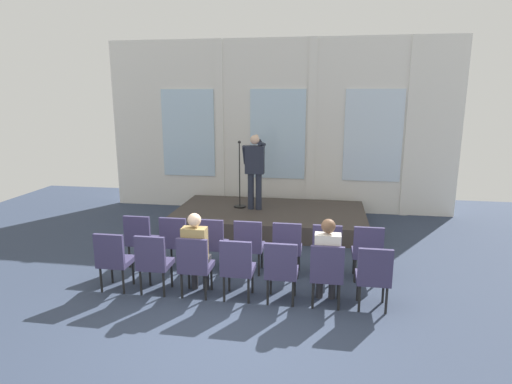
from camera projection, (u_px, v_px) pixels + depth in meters
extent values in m
plane|color=#2D384C|center=(226.00, 327.00, 5.59)|extent=(15.47, 15.47, 0.00)
cube|color=silver|center=(278.00, 127.00, 10.84)|extent=(8.77, 0.10, 4.30)
cube|color=silver|center=(188.00, 133.00, 11.19)|extent=(1.39, 0.04, 2.23)
cube|color=silver|center=(220.00, 126.00, 11.02)|extent=(0.20, 0.08, 4.30)
cube|color=silver|center=(278.00, 134.00, 10.82)|extent=(1.39, 0.04, 2.23)
cube|color=silver|center=(312.00, 128.00, 10.66)|extent=(0.20, 0.08, 4.30)
cube|color=silver|center=(373.00, 136.00, 10.46)|extent=(1.39, 0.04, 2.23)
cube|color=silver|center=(410.00, 129.00, 10.29)|extent=(0.20, 0.08, 4.30)
cube|color=#3F3833|center=(270.00, 218.00, 9.82)|extent=(4.27, 2.41, 0.37)
cylinder|color=#232838|center=(251.00, 191.00, 9.81)|extent=(0.14, 0.14, 0.83)
cylinder|color=#232838|center=(259.00, 192.00, 9.78)|extent=(0.14, 0.14, 0.83)
cube|color=#232838|center=(255.00, 160.00, 9.63)|extent=(0.42, 0.22, 0.63)
cube|color=#B28C19|center=(256.00, 156.00, 9.73)|extent=(0.06, 0.01, 0.38)
sphere|color=beige|center=(255.00, 140.00, 9.54)|extent=(0.21, 0.21, 0.21)
cylinder|color=#232838|center=(245.00, 155.00, 9.73)|extent=(0.09, 0.28, 0.45)
cylinder|color=#232838|center=(262.00, 144.00, 9.66)|extent=(0.15, 0.36, 0.15)
cylinder|color=#232838|center=(260.00, 142.00, 9.79)|extent=(0.11, 0.34, 0.15)
sphere|color=beige|center=(256.00, 137.00, 10.04)|extent=(0.10, 0.10, 0.10)
cylinder|color=black|center=(240.00, 206.00, 10.07)|extent=(0.28, 0.28, 0.03)
cylinder|color=black|center=(240.00, 175.00, 9.90)|extent=(0.02, 0.02, 1.45)
sphere|color=#262626|center=(239.00, 142.00, 9.73)|extent=(0.07, 0.07, 0.07)
cylinder|color=black|center=(157.00, 251.00, 7.73)|extent=(0.04, 0.04, 0.40)
cylinder|color=black|center=(138.00, 250.00, 7.79)|extent=(0.04, 0.04, 0.40)
cylinder|color=black|center=(149.00, 258.00, 7.41)|extent=(0.04, 0.04, 0.40)
cylinder|color=black|center=(129.00, 257.00, 7.46)|extent=(0.04, 0.04, 0.40)
cube|color=#383356|center=(142.00, 241.00, 7.55)|extent=(0.46, 0.44, 0.08)
cube|color=#383356|center=(137.00, 229.00, 7.30)|extent=(0.46, 0.06, 0.46)
cylinder|color=black|center=(191.00, 253.00, 7.63)|extent=(0.04, 0.04, 0.40)
cylinder|color=black|center=(171.00, 252.00, 7.69)|extent=(0.04, 0.04, 0.40)
cylinder|color=black|center=(185.00, 260.00, 7.31)|extent=(0.04, 0.04, 0.40)
cylinder|color=black|center=(164.00, 259.00, 7.36)|extent=(0.04, 0.04, 0.40)
cube|color=#383356|center=(177.00, 243.00, 7.45)|extent=(0.46, 0.44, 0.08)
cube|color=#383356|center=(173.00, 231.00, 7.20)|extent=(0.46, 0.06, 0.46)
cylinder|color=black|center=(226.00, 255.00, 7.54)|extent=(0.04, 0.04, 0.40)
cylinder|color=black|center=(206.00, 254.00, 7.59)|extent=(0.04, 0.04, 0.40)
cylinder|color=black|center=(221.00, 262.00, 7.21)|extent=(0.04, 0.04, 0.40)
cylinder|color=black|center=(201.00, 261.00, 7.26)|extent=(0.04, 0.04, 0.40)
cube|color=#383356|center=(213.00, 245.00, 7.35)|extent=(0.46, 0.44, 0.08)
cube|color=#383356|center=(210.00, 233.00, 7.10)|extent=(0.46, 0.06, 0.46)
cylinder|color=black|center=(262.00, 257.00, 7.44)|extent=(0.04, 0.04, 0.40)
cylinder|color=black|center=(241.00, 256.00, 7.49)|extent=(0.04, 0.04, 0.40)
cylinder|color=black|center=(259.00, 265.00, 7.11)|extent=(0.04, 0.04, 0.40)
cylinder|color=black|center=(238.00, 263.00, 7.16)|extent=(0.04, 0.04, 0.40)
cube|color=#383356|center=(250.00, 247.00, 7.25)|extent=(0.46, 0.44, 0.08)
cube|color=#383356|center=(248.00, 235.00, 7.00)|extent=(0.46, 0.06, 0.46)
cylinder|color=black|center=(299.00, 259.00, 7.34)|extent=(0.04, 0.04, 0.40)
cylinder|color=black|center=(278.00, 258.00, 7.39)|extent=(0.04, 0.04, 0.40)
cylinder|color=black|center=(297.00, 267.00, 7.01)|extent=(0.04, 0.04, 0.40)
cylinder|color=black|center=(276.00, 266.00, 7.07)|extent=(0.04, 0.04, 0.40)
cube|color=#383356|center=(288.00, 249.00, 7.15)|extent=(0.46, 0.44, 0.08)
cube|color=#383356|center=(287.00, 237.00, 6.90)|extent=(0.46, 0.06, 0.46)
cylinder|color=black|center=(337.00, 262.00, 7.24)|extent=(0.04, 0.04, 0.40)
cylinder|color=black|center=(315.00, 260.00, 7.29)|extent=(0.04, 0.04, 0.40)
cylinder|color=black|center=(337.00, 269.00, 6.91)|extent=(0.04, 0.04, 0.40)
cylinder|color=black|center=(315.00, 268.00, 6.97)|extent=(0.04, 0.04, 0.40)
cube|color=#383356|center=(327.00, 251.00, 7.05)|extent=(0.46, 0.44, 0.08)
cube|color=#383356|center=(327.00, 239.00, 6.81)|extent=(0.46, 0.06, 0.46)
cylinder|color=black|center=(376.00, 264.00, 7.14)|extent=(0.04, 0.04, 0.40)
cylinder|color=black|center=(354.00, 263.00, 7.19)|extent=(0.04, 0.04, 0.40)
cylinder|color=black|center=(378.00, 272.00, 6.81)|extent=(0.04, 0.04, 0.40)
cylinder|color=black|center=(355.00, 271.00, 6.87)|extent=(0.04, 0.04, 0.40)
cube|color=#383356|center=(366.00, 253.00, 6.95)|extent=(0.46, 0.44, 0.08)
cube|color=#383356|center=(369.00, 241.00, 6.71)|extent=(0.46, 0.06, 0.46)
cylinder|color=black|center=(133.00, 272.00, 6.80)|extent=(0.04, 0.04, 0.40)
cylinder|color=black|center=(112.00, 271.00, 6.85)|extent=(0.04, 0.04, 0.40)
cylinder|color=black|center=(123.00, 281.00, 6.47)|extent=(0.04, 0.04, 0.40)
cylinder|color=black|center=(101.00, 280.00, 6.53)|extent=(0.04, 0.04, 0.40)
cube|color=#383356|center=(116.00, 262.00, 6.61)|extent=(0.46, 0.44, 0.08)
cube|color=#383356|center=(109.00, 249.00, 6.37)|extent=(0.46, 0.06, 0.46)
cylinder|color=black|center=(172.00, 275.00, 6.70)|extent=(0.04, 0.04, 0.40)
cylinder|color=black|center=(150.00, 274.00, 6.75)|extent=(0.04, 0.04, 0.40)
cylinder|color=black|center=(164.00, 284.00, 6.37)|extent=(0.04, 0.04, 0.40)
cylinder|color=black|center=(141.00, 283.00, 6.43)|extent=(0.04, 0.04, 0.40)
cube|color=#383356|center=(156.00, 264.00, 6.51)|extent=(0.46, 0.44, 0.08)
cube|color=#383356|center=(150.00, 252.00, 6.27)|extent=(0.46, 0.06, 0.46)
cylinder|color=black|center=(211.00, 278.00, 6.60)|extent=(0.04, 0.04, 0.40)
cylinder|color=black|center=(189.00, 276.00, 6.65)|extent=(0.04, 0.04, 0.40)
cylinder|color=black|center=(205.00, 287.00, 6.27)|extent=(0.04, 0.04, 0.40)
cylinder|color=black|center=(182.00, 286.00, 6.33)|extent=(0.04, 0.04, 0.40)
cube|color=#383356|center=(196.00, 267.00, 6.41)|extent=(0.46, 0.44, 0.08)
cube|color=#383356|center=(192.00, 254.00, 6.17)|extent=(0.46, 0.06, 0.46)
cylinder|color=#2D2D33|center=(195.00, 275.00, 6.65)|extent=(0.10, 0.10, 0.44)
cylinder|color=#2D2D33|center=(206.00, 276.00, 6.62)|extent=(0.10, 0.10, 0.44)
cube|color=#2D2D33|center=(197.00, 261.00, 6.45)|extent=(0.34, 0.36, 0.12)
cube|color=#997F4C|center=(195.00, 244.00, 6.28)|extent=(0.36, 0.20, 0.50)
sphere|color=beige|center=(194.00, 220.00, 6.22)|extent=(0.20, 0.20, 0.20)
cylinder|color=black|center=(252.00, 281.00, 6.50)|extent=(0.04, 0.04, 0.40)
cylinder|color=black|center=(229.00, 279.00, 6.56)|extent=(0.04, 0.04, 0.40)
cylinder|color=black|center=(248.00, 290.00, 6.17)|extent=(0.04, 0.04, 0.40)
cylinder|color=black|center=(224.00, 289.00, 6.23)|extent=(0.04, 0.04, 0.40)
cube|color=#383356|center=(238.00, 269.00, 6.31)|extent=(0.46, 0.44, 0.08)
cube|color=#383356|center=(236.00, 257.00, 6.07)|extent=(0.46, 0.06, 0.46)
cylinder|color=black|center=(295.00, 283.00, 6.40)|extent=(0.04, 0.04, 0.40)
cylinder|color=black|center=(271.00, 282.00, 6.46)|extent=(0.04, 0.04, 0.40)
cylinder|color=black|center=(293.00, 294.00, 6.07)|extent=(0.04, 0.04, 0.40)
cylinder|color=black|center=(268.00, 292.00, 6.13)|extent=(0.04, 0.04, 0.40)
cube|color=#383356|center=(282.00, 272.00, 6.21)|extent=(0.46, 0.44, 0.08)
cube|color=#383356|center=(281.00, 260.00, 5.97)|extent=(0.46, 0.06, 0.46)
cylinder|color=black|center=(338.00, 286.00, 6.30)|extent=(0.04, 0.04, 0.40)
cylinder|color=black|center=(314.00, 285.00, 6.36)|extent=(0.04, 0.04, 0.40)
cylinder|color=black|center=(339.00, 297.00, 5.97)|extent=(0.04, 0.04, 0.40)
cylinder|color=black|center=(313.00, 295.00, 6.03)|extent=(0.04, 0.04, 0.40)
cube|color=#383356|center=(326.00, 275.00, 6.11)|extent=(0.46, 0.44, 0.08)
cube|color=#383356|center=(327.00, 262.00, 5.87)|extent=(0.46, 0.06, 0.46)
cylinder|color=#2D2D33|center=(320.00, 284.00, 6.35)|extent=(0.10, 0.10, 0.44)
cylinder|color=#2D2D33|center=(332.00, 284.00, 6.32)|extent=(0.10, 0.10, 0.44)
cube|color=#2D2D33|center=(327.00, 270.00, 6.16)|extent=(0.34, 0.36, 0.12)
cube|color=silver|center=(327.00, 252.00, 5.98)|extent=(0.36, 0.20, 0.51)
sphere|color=brown|center=(328.00, 226.00, 5.92)|extent=(0.20, 0.20, 0.20)
cylinder|color=black|center=(383.00, 290.00, 6.20)|extent=(0.04, 0.04, 0.40)
cylinder|color=black|center=(358.00, 288.00, 6.26)|extent=(0.04, 0.04, 0.40)
cylinder|color=black|center=(386.00, 300.00, 5.87)|extent=(0.04, 0.04, 0.40)
cylinder|color=black|center=(359.00, 298.00, 5.93)|extent=(0.04, 0.04, 0.40)
cube|color=#383356|center=(373.00, 278.00, 6.01)|extent=(0.46, 0.44, 0.08)
cube|color=#383356|center=(375.00, 265.00, 5.77)|extent=(0.46, 0.06, 0.46)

